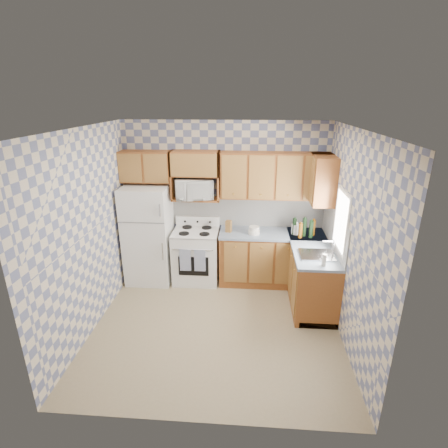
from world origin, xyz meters
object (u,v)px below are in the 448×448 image
at_px(microwave, 193,189).
at_px(electric_kettle, 295,229).
at_px(stove_body, 196,256).
at_px(refrigerator, 149,234).

distance_m(microwave, electric_kettle, 1.81).
distance_m(stove_body, electric_kettle, 1.75).
distance_m(refrigerator, electric_kettle, 2.47).
relative_size(microwave, electric_kettle, 3.61).
height_order(microwave, electric_kettle, microwave).
height_order(stove_body, electric_kettle, electric_kettle).
bearing_deg(microwave, stove_body, -89.90).
relative_size(refrigerator, stove_body, 1.87).
bearing_deg(microwave, electric_kettle, -21.07).
relative_size(stove_body, electric_kettle, 5.38).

